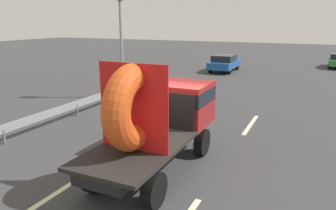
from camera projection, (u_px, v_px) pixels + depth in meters
The scene contains 8 objects.
ground_plane at pixel (161, 163), 9.87m from camera, with size 120.00×120.00×0.00m, color #38383A.
flatbed_truck at pixel (161, 114), 9.33m from camera, with size 2.02×5.30×3.28m.
distant_sedan at pixel (224, 62), 27.81m from camera, with size 1.88×4.38×1.43m.
traffic_light at pixel (121, 25), 17.36m from camera, with size 0.42×0.36×6.23m.
guardrail at pixel (102, 96), 16.34m from camera, with size 0.10×15.47×0.71m.
lane_dash_left_near at pixel (61, 190), 8.28m from camera, with size 2.76×0.16×0.01m, color beige.
lane_dash_left_far at pixel (184, 111), 15.60m from camera, with size 2.72×0.16×0.01m, color beige.
lane_dash_right_far at pixel (251, 125), 13.51m from camera, with size 2.84×0.16×0.01m, color beige.
Camera 1 is at (4.05, -8.15, 4.24)m, focal length 34.14 mm.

